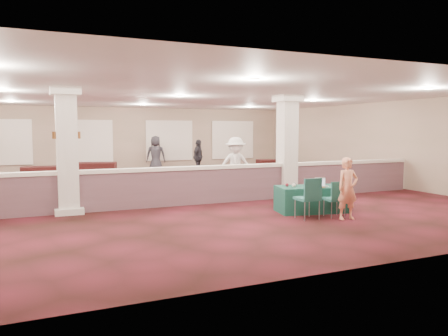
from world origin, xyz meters
name	(u,v)px	position (x,y,z in m)	size (l,w,h in m)	color
ground	(181,197)	(0.00, 0.00, 0.00)	(16.00, 16.00, 0.00)	#4A121B
wall_back	(129,141)	(0.00, 8.00, 1.60)	(16.00, 0.04, 3.20)	gray
wall_front	(347,166)	(0.00, -8.00, 1.60)	(16.00, 0.04, 3.20)	gray
wall_right	(377,144)	(8.00, 0.00, 1.60)	(0.04, 16.00, 3.20)	gray
ceiling	(180,96)	(0.00, 0.00, 3.20)	(16.00, 16.00, 0.02)	silver
partition_wall	(197,185)	(0.00, -1.50, 0.57)	(15.60, 0.28, 1.10)	brown
column_left	(67,150)	(-3.50, -1.50, 1.64)	(0.72, 0.72, 3.20)	beige
column_right	(287,146)	(3.00, -1.50, 1.64)	(0.72, 0.72, 3.20)	beige
sconce_left	(55,135)	(-3.78, -1.50, 2.00)	(0.12, 0.12, 0.18)	brown
sconce_right	(78,135)	(-3.22, -1.50, 2.00)	(0.12, 0.12, 0.18)	brown
near_table	(311,199)	(2.30, -3.81, 0.34)	(1.75, 0.87, 0.67)	#103B35
conf_chair_main	(336,196)	(2.45, -4.66, 0.53)	(0.50, 0.50, 0.89)	#1D544D
conf_chair_side	(310,195)	(1.70, -4.61, 0.59)	(0.50, 0.51, 1.00)	#1D544D
woman	(348,189)	(2.54, -4.95, 0.74)	(0.53, 0.36, 1.48)	#FF926E
far_table_front_left	(66,185)	(-3.34, 1.81, 0.34)	(1.66, 0.83, 0.67)	black
far_table_front_center	(209,176)	(2.00, 2.57, 0.33)	(1.60, 0.80, 0.65)	black
far_table_front_right	(329,177)	(5.98, 0.30, 0.36)	(1.80, 0.90, 0.73)	black
far_table_back_left	(42,175)	(-3.98, 5.85, 0.33)	(1.61, 0.81, 0.65)	black
far_table_back_center	(93,172)	(-2.00, 5.76, 0.38)	(1.88, 0.94, 0.76)	black
far_table_back_right	(275,167)	(6.50, 5.19, 0.35)	(1.71, 0.86, 0.70)	black
attendee_b	(236,165)	(2.09, 0.35, 0.94)	(1.20, 0.55, 1.88)	beige
attendee_c	(198,157)	(2.81, 6.00, 0.84)	(0.99, 0.47, 1.69)	black
attendee_d	(156,155)	(1.03, 7.00, 0.93)	(0.92, 0.49, 1.85)	black
laptop_base	(322,186)	(2.56, -3.90, 0.68)	(0.30, 0.21, 0.02)	silver
laptop_screen	(320,181)	(2.58, -3.80, 0.79)	(0.30, 0.01, 0.20)	silver
screen_glow	(320,182)	(2.58, -3.81, 0.77)	(0.28, 0.00, 0.17)	silver
knitting	(316,187)	(2.30, -4.04, 0.68)	(0.37, 0.28, 0.03)	#BB661E
yarn_cream	(294,185)	(1.79, -3.80, 0.72)	(0.10, 0.10, 0.10)	beige
yarn_red	(287,185)	(1.68, -3.63, 0.72)	(0.09, 0.09, 0.09)	maroon
yarn_grey	(294,184)	(1.92, -3.62, 0.72)	(0.10, 0.10, 0.10)	#46464A
scissors	(337,187)	(2.84, -4.18, 0.68)	(0.11, 0.03, 0.01)	#B42113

